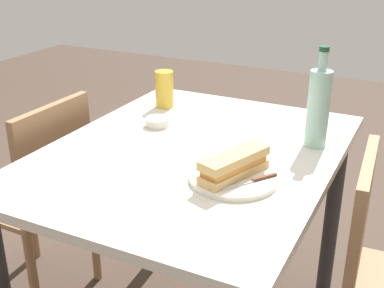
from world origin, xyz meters
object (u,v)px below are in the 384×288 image
at_px(chair_near, 40,192).
at_px(beer_glass, 164,89).
at_px(plate_near, 234,178).
at_px(olive_bowl, 157,122).
at_px(knife_near, 253,181).
at_px(water_bottle, 318,107).
at_px(dining_table, 192,183).
at_px(baguette_sandwich_near, 234,165).

xyz_separation_m(chair_near, beer_glass, (-0.37, 0.35, 0.36)).
xyz_separation_m(plate_near, olive_bowl, (-0.28, -0.41, 0.01)).
bearing_deg(knife_near, chair_near, -96.95).
distance_m(plate_near, water_bottle, 0.40).
relative_size(plate_near, beer_glass, 1.72).
distance_m(knife_near, water_bottle, 0.39).
bearing_deg(knife_near, olive_bowl, -121.64).
bearing_deg(water_bottle, plate_near, -21.77).
bearing_deg(dining_table, baguette_sandwich_near, 54.80).
height_order(baguette_sandwich_near, water_bottle, water_bottle).
xyz_separation_m(chair_near, water_bottle, (-0.25, 0.98, 0.42)).
height_order(chair_near, beer_glass, beer_glass).
xyz_separation_m(knife_near, water_bottle, (-0.36, 0.08, 0.11)).
xyz_separation_m(dining_table, olive_bowl, (-0.14, -0.21, 0.13)).
bearing_deg(water_bottle, olive_bowl, -82.33).
relative_size(baguette_sandwich_near, water_bottle, 0.72).
bearing_deg(olive_bowl, dining_table, 56.51).
height_order(dining_table, knife_near, knife_near).
distance_m(baguette_sandwich_near, beer_glass, 0.68).
xyz_separation_m(plate_near, knife_near, (0.01, 0.06, 0.01)).
bearing_deg(olive_bowl, water_bottle, 97.67).
bearing_deg(beer_glass, plate_near, 45.76).
xyz_separation_m(knife_near, beer_glass, (-0.48, -0.55, 0.05)).
relative_size(chair_near, baguette_sandwich_near, 3.68).
bearing_deg(chair_near, olive_bowl, 112.42).
xyz_separation_m(dining_table, baguette_sandwich_near, (0.14, 0.20, 0.17)).
bearing_deg(knife_near, dining_table, -120.12).
distance_m(water_bottle, olive_bowl, 0.56).
bearing_deg(baguette_sandwich_near, olive_bowl, -124.34).
distance_m(dining_table, water_bottle, 0.47).
bearing_deg(water_bottle, knife_near, -12.66).
relative_size(dining_table, olive_bowl, 12.84).
height_order(baguette_sandwich_near, beer_glass, beer_glass).
distance_m(plate_near, olive_bowl, 0.49).
bearing_deg(chair_near, baguette_sandwich_near, 83.18).
height_order(chair_near, knife_near, chair_near).
relative_size(dining_table, plate_near, 4.49).
height_order(chair_near, plate_near, chair_near).
distance_m(baguette_sandwich_near, water_bottle, 0.39).
bearing_deg(baguette_sandwich_near, beer_glass, -134.24).
bearing_deg(water_bottle, baguette_sandwich_near, -21.77).
bearing_deg(beer_glass, chair_near, -42.87).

